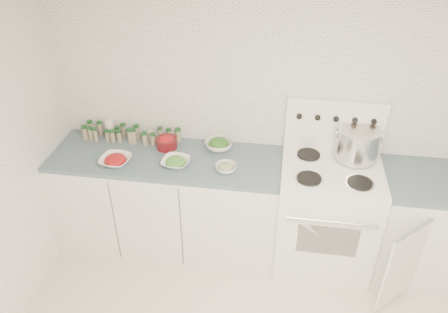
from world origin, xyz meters
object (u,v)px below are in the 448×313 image
stove (325,212)px  stock_pot (358,142)px  bowl_tomato (115,160)px  bowl_snowpea (176,162)px

stove → stock_pot: (0.17, 0.16, 0.58)m
bowl_tomato → stove: bearing=5.0°
stock_pot → bowl_snowpea: 1.40m
stove → stock_pot: bearing=42.7°
stove → bowl_tomato: stove is taller
stove → bowl_snowpea: size_ratio=5.76×
stock_pot → bowl_tomato: (-1.84, -0.31, -0.15)m
stove → bowl_snowpea: bearing=-175.5°
bowl_snowpea → bowl_tomato: bearing=-173.9°
bowl_snowpea → stove: bearing=4.5°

